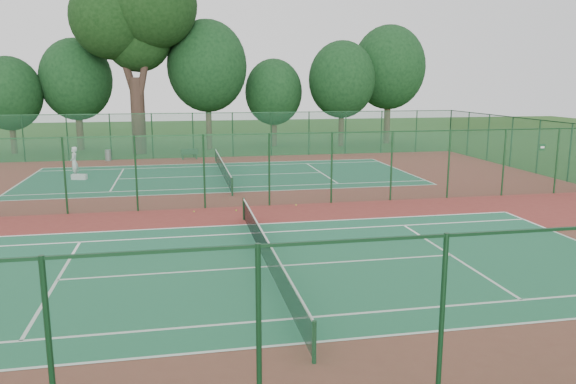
% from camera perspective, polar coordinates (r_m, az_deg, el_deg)
% --- Properties ---
extents(ground, '(120.00, 120.00, 0.00)m').
position_cam_1_polar(ground, '(26.88, -5.13, -1.51)').
color(ground, '#214816').
rests_on(ground, ground).
extents(red_pad, '(40.00, 36.00, 0.01)m').
position_cam_1_polar(red_pad, '(26.88, -5.13, -1.50)').
color(red_pad, maroon).
rests_on(red_pad, ground).
extents(court_near, '(23.77, 10.97, 0.01)m').
position_cam_1_polar(court_near, '(18.27, -2.14, -7.60)').
color(court_near, '#1E6041').
rests_on(court_near, red_pad).
extents(court_far, '(23.77, 10.97, 0.01)m').
position_cam_1_polar(court_far, '(35.68, -6.65, 1.65)').
color(court_far, '#1C593F').
rests_on(court_far, red_pad).
extents(fence_north, '(40.00, 0.09, 3.50)m').
position_cam_1_polar(fence_north, '(44.36, -7.63, 5.77)').
color(fence_north, '#1B5131').
rests_on(fence_north, ground).
extents(fence_south, '(40.00, 0.09, 3.50)m').
position_cam_1_polar(fence_south, '(9.47, 6.61, -14.85)').
color(fence_south, '#1A4E31').
rests_on(fence_south, ground).
extents(fence_divider, '(40.00, 0.09, 3.50)m').
position_cam_1_polar(fence_divider, '(26.55, -5.20, 2.20)').
color(fence_divider, '#1B5132').
rests_on(fence_divider, ground).
extents(tennis_net_near, '(0.10, 12.90, 0.97)m').
position_cam_1_polar(tennis_net_near, '(18.10, -2.15, -6.01)').
color(tennis_net_near, '#123419').
rests_on(tennis_net_near, ground).
extents(tennis_net_far, '(0.10, 12.90, 0.97)m').
position_cam_1_polar(tennis_net_far, '(35.59, -6.67, 2.49)').
color(tennis_net_far, '#13361A').
rests_on(tennis_net_far, ground).
extents(player_far, '(0.48, 0.71, 1.91)m').
position_cam_1_polar(player_far, '(37.07, -20.89, 2.85)').
color(player_far, silver).
rests_on(player_far, court_far).
extents(trash_bin, '(0.54, 0.54, 0.83)m').
position_cam_1_polar(trash_bin, '(44.19, -17.80, 3.57)').
color(trash_bin, slate).
rests_on(trash_bin, red_pad).
extents(bench, '(1.34, 0.54, 0.81)m').
position_cam_1_polar(bench, '(43.54, -9.97, 3.83)').
color(bench, '#13381D').
rests_on(bench, red_pad).
extents(kit_bag, '(0.95, 0.56, 0.34)m').
position_cam_1_polar(kit_bag, '(36.33, -20.44, 1.45)').
color(kit_bag, silver).
rests_on(kit_bag, red_pad).
extents(stray_ball_a, '(0.07, 0.07, 0.07)m').
position_cam_1_polar(stray_ball_a, '(25.97, -5.28, -1.87)').
color(stray_ball_a, '#AFCD2F').
rests_on(stray_ball_a, red_pad).
extents(stray_ball_b, '(0.07, 0.07, 0.07)m').
position_cam_1_polar(stray_ball_b, '(26.97, 0.83, -1.33)').
color(stray_ball_b, '#B3CA2E').
rests_on(stray_ball_b, red_pad).
extents(stray_ball_c, '(0.06, 0.06, 0.06)m').
position_cam_1_polar(stray_ball_c, '(26.01, -9.53, -1.96)').
color(stray_ball_c, '#A8C22D').
rests_on(stray_ball_c, red_pad).
extents(big_tree, '(9.99, 7.31, 15.35)m').
position_cam_1_polar(big_tree, '(48.12, -15.31, 16.77)').
color(big_tree, '#31211B').
rests_on(big_tree, ground).
extents(evergreen_row, '(39.00, 5.00, 12.00)m').
position_cam_1_polar(evergreen_row, '(50.78, -7.46, 4.46)').
color(evergreen_row, black).
rests_on(evergreen_row, ground).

